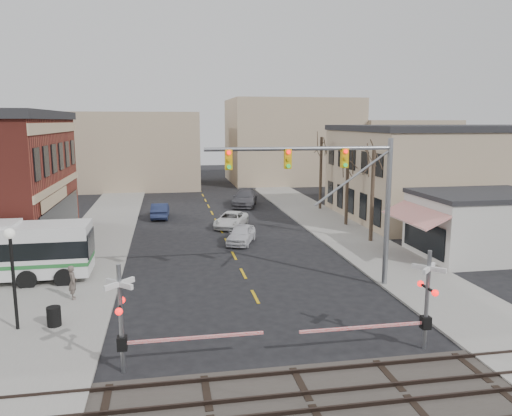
{
  "coord_description": "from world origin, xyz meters",
  "views": [
    {
      "loc": [
        -4.29,
        -21.95,
        8.87
      ],
      "look_at": [
        1.19,
        8.31,
        3.5
      ],
      "focal_mm": 35.0,
      "sensor_mm": 36.0,
      "label": 1
    }
  ],
  "objects": [
    {
      "name": "car_d",
      "position": [
        3.8,
        29.49,
        0.82
      ],
      "size": [
        3.68,
        6.09,
        1.65
      ],
      "primitive_type": "imported",
      "rotation": [
        0.0,
        0.0,
        -0.26
      ],
      "color": "#49484E",
      "rests_on": "ground"
    },
    {
      "name": "street_lamp",
      "position": [
        -10.73,
        -0.39,
        3.25
      ],
      "size": [
        0.44,
        0.44,
        4.39
      ],
      "color": "black",
      "rests_on": "sidewalk_west"
    },
    {
      "name": "pedestrian_far",
      "position": [
        -9.68,
        8.69,
        0.95
      ],
      "size": [
        0.97,
        1.02,
        1.65
      ],
      "primitive_type": "imported",
      "rotation": [
        0.0,
        0.0,
        0.97
      ],
      "color": "#2E3A50",
      "rests_on": "sidewalk_west"
    },
    {
      "name": "tree_east_c",
      "position": [
        11.0,
        26.0,
        3.72
      ],
      "size": [
        0.28,
        0.28,
        7.2
      ],
      "color": "#382B21",
      "rests_on": "sidewalk_east"
    },
    {
      "name": "ballast_strip",
      "position": [
        0.0,
        -8.0,
        0.03
      ],
      "size": [
        160.0,
        5.0,
        0.06
      ],
      "primitive_type": "cube",
      "color": "#332D28",
      "rests_on": "ground"
    },
    {
      "name": "ground",
      "position": [
        0.0,
        0.0,
        0.0
      ],
      "size": [
        160.0,
        160.0,
        0.0
      ],
      "primitive_type": "plane",
      "color": "black",
      "rests_on": "ground"
    },
    {
      "name": "sidewalk_east",
      "position": [
        9.5,
        20.0,
        0.06
      ],
      "size": [
        5.0,
        60.0,
        0.12
      ],
      "primitive_type": "cube",
      "color": "gray",
      "rests_on": "ground"
    },
    {
      "name": "car_c",
      "position": [
        0.99,
        19.09,
        0.64
      ],
      "size": [
        3.74,
        5.1,
        1.29
      ],
      "primitive_type": "imported",
      "rotation": [
        0.0,
        0.0,
        -0.39
      ],
      "color": "silver",
      "rests_on": "ground"
    },
    {
      "name": "pedestrian_near",
      "position": [
        -9.03,
        3.05,
        0.97
      ],
      "size": [
        0.53,
        0.7,
        1.71
      ],
      "primitive_type": "imported",
      "rotation": [
        0.0,
        0.0,
        1.79
      ],
      "color": "#62564E",
      "rests_on": "sidewalk_west"
    },
    {
      "name": "car_a",
      "position": [
        1.0,
        13.37,
        0.69
      ],
      "size": [
        2.96,
        4.36,
        1.38
      ],
      "primitive_type": "imported",
      "rotation": [
        0.0,
        0.0,
        -0.36
      ],
      "color": "silver",
      "rests_on": "ground"
    },
    {
      "name": "sidewalk_west",
      "position": [
        -9.5,
        20.0,
        0.06
      ],
      "size": [
        5.0,
        60.0,
        0.12
      ],
      "primitive_type": "cube",
      "color": "gray",
      "rests_on": "ground"
    },
    {
      "name": "tree_east_b",
      "position": [
        10.8,
        18.0,
        3.27
      ],
      "size": [
        0.28,
        0.28,
        6.3
      ],
      "color": "#382B21",
      "rests_on": "sidewalk_east"
    },
    {
      "name": "car_b",
      "position": [
        -4.95,
        24.29,
        0.71
      ],
      "size": [
        1.71,
        4.37,
        1.42
      ],
      "primitive_type": "imported",
      "rotation": [
        0.0,
        0.0,
        3.09
      ],
      "color": "#1A2342",
      "rests_on": "ground"
    },
    {
      "name": "awning_shop",
      "position": [
        15.97,
        7.0,
        2.16
      ],
      "size": [
        9.74,
        6.2,
        4.3
      ],
      "color": "beige",
      "rests_on": "ground"
    },
    {
      "name": "trash_bin",
      "position": [
        -9.26,
        -0.31,
        0.54
      ],
      "size": [
        0.6,
        0.6,
        0.85
      ],
      "primitive_type": "cylinder",
      "color": "black",
      "rests_on": "sidewalk_west"
    },
    {
      "name": "traffic_signal_mast",
      "position": [
        4.54,
        2.5,
        5.73
      ],
      "size": [
        9.85,
        0.3,
        8.0
      ],
      "color": "gray",
      "rests_on": "ground"
    },
    {
      "name": "rr_crossing_west",
      "position": [
        -5.58,
        -4.79,
        1.97
      ],
      "size": [
        5.6,
        1.36,
        4.0
      ],
      "color": "gray",
      "rests_on": "ground"
    },
    {
      "name": "tree_east_a",
      "position": [
        10.5,
        12.0,
        3.5
      ],
      "size": [
        0.28,
        0.28,
        6.75
      ],
      "color": "#382B21",
      "rests_on": "sidewalk_east"
    },
    {
      "name": "tan_building",
      "position": [
        22.0,
        20.0,
        4.26
      ],
      "size": [
        20.3,
        15.3,
        8.5
      ],
      "color": "tan",
      "rests_on": "ground"
    },
    {
      "name": "rail_tracks",
      "position": [
        0.0,
        -8.0,
        0.12
      ],
      "size": [
        160.0,
        3.91,
        0.14
      ],
      "color": "#2D231E",
      "rests_on": "ground"
    },
    {
      "name": "rr_crossing_east",
      "position": [
        5.1,
        -4.99,
        1.97
      ],
      "size": [
        5.6,
        1.36,
        4.0
      ],
      "color": "gray",
      "rests_on": "ground"
    }
  ]
}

